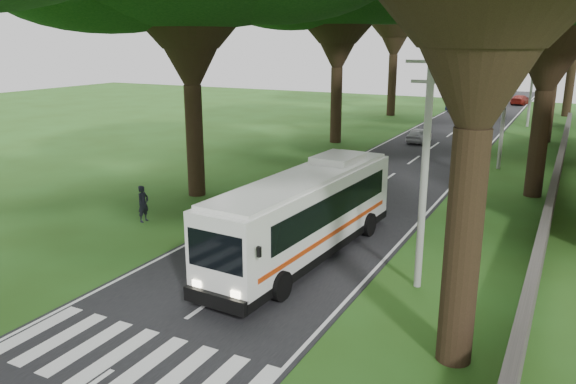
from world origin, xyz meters
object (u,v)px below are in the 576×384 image
object	(u,v)px
distant_car_c	(521,100)
pedestrian	(143,204)
coach_bus	(306,213)
pole_mid	(505,103)
distant_car_b	(456,105)
distant_car_a	(419,135)
pole_far	(532,82)
pole_near	(425,165)

from	to	relation	value
distant_car_c	pedestrian	bearing A→B (deg)	90.01
coach_bus	distant_car_c	world-z (taller)	coach_bus
pole_mid	distant_car_b	size ratio (longest dim) A/B	2.05
distant_car_c	pedestrian	size ratio (longest dim) A/B	2.44
distant_car_a	coach_bus	bearing A→B (deg)	97.31
pedestrian	pole_far	bearing A→B (deg)	-16.96
coach_bus	distant_car_b	xyz separation A→B (m)	(-3.99, 48.91, -1.07)
pole_far	pedestrian	bearing A→B (deg)	-108.39
pole_near	distant_car_c	world-z (taller)	pole_near
pole_far	pedestrian	size ratio (longest dim) A/B	4.74
distant_car_a	pole_mid	bearing A→B (deg)	137.14
pedestrian	coach_bus	bearing A→B (deg)	-91.78
distant_car_c	pole_near	bearing A→B (deg)	102.54
coach_bus	distant_car_a	size ratio (longest dim) A/B	3.23
distant_car_b	coach_bus	bearing A→B (deg)	-77.87
pole_near	pole_mid	world-z (taller)	same
pole_mid	coach_bus	bearing A→B (deg)	-103.13
pole_far	distant_car_b	xyz separation A→B (m)	(-8.50, 9.60, -3.51)
pole_mid	pedestrian	xyz separation A→B (m)	(-12.91, -18.84, -3.34)
pole_far	distant_car_b	bearing A→B (deg)	131.53
pole_near	pedestrian	bearing A→B (deg)	174.88
pole_far	distant_car_b	size ratio (longest dim) A/B	2.05
coach_bus	distant_car_b	distance (m)	49.09
pole_mid	pole_far	bearing A→B (deg)	90.00
pedestrian	distant_car_b	bearing A→B (deg)	-3.78
pole_near	distant_car_b	distance (m)	50.44
distant_car_a	pedestrian	distance (m)	26.44
pedestrian	pole_mid	bearing A→B (deg)	-32.99
coach_bus	distant_car_a	bearing A→B (deg)	98.91
distant_car_a	distant_car_c	bearing A→B (deg)	-95.85
coach_bus	distant_car_c	size ratio (longest dim) A/B	2.69
pole_mid	pole_far	distance (m)	20.00
pole_far	coach_bus	size ratio (longest dim) A/B	0.72
coach_bus	distant_car_b	bearing A→B (deg)	98.22
pole_near	pedestrian	size ratio (longest dim) A/B	4.74
pole_mid	pedestrian	size ratio (longest dim) A/B	4.74
pedestrian	distant_car_a	bearing A→B (deg)	-11.57
pole_far	distant_car_b	world-z (taller)	pole_far
coach_bus	pole_near	bearing A→B (deg)	-5.11
pole_far	distant_car_c	bearing A→B (deg)	97.31
pole_near	distant_car_b	bearing A→B (deg)	99.72
pole_near	distant_car_b	size ratio (longest dim) A/B	2.05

